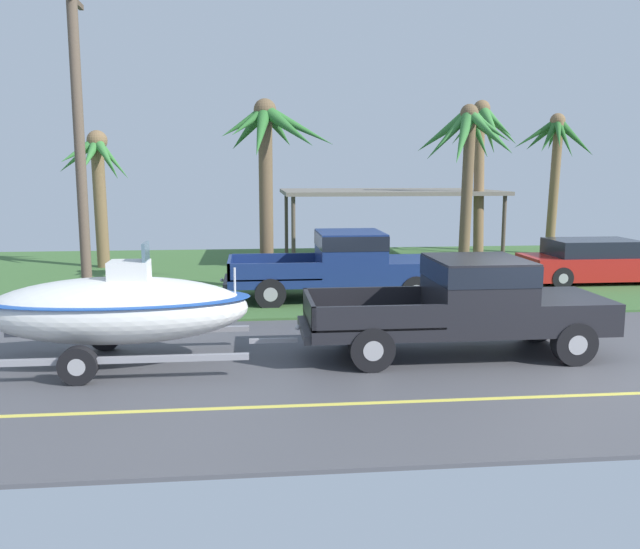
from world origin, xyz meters
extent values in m
cube|color=#4C4C51|center=(0.00, 0.00, -0.03)|extent=(36.00, 8.00, 0.06)
cube|color=#3D6633|center=(0.00, 11.00, 0.00)|extent=(36.00, 14.00, 0.11)
cube|color=#DBCC4C|center=(0.00, -1.80, 0.00)|extent=(34.20, 0.12, 0.01)
cube|color=black|center=(-1.46, 0.67, 0.63)|extent=(5.68, 1.92, 0.22)
cube|color=black|center=(0.59, 0.67, 0.93)|extent=(1.59, 1.92, 0.38)
cube|color=black|center=(-1.06, 0.67, 1.31)|extent=(1.71, 1.92, 1.13)
cube|color=black|center=(-1.06, 0.67, 1.64)|extent=(1.73, 1.94, 0.38)
cube|color=black|center=(-3.11, 0.67, 0.76)|extent=(2.39, 1.92, 0.04)
cube|color=black|center=(-3.11, 1.59, 0.96)|extent=(2.39, 0.08, 0.45)
cube|color=black|center=(-3.11, -0.25, 0.96)|extent=(2.39, 0.08, 0.45)
cube|color=black|center=(-4.26, 0.67, 0.96)|extent=(0.08, 1.92, 0.45)
cube|color=#333338|center=(-4.36, 0.67, 0.57)|extent=(0.12, 1.73, 0.16)
sphere|color=#B2B2B7|center=(-4.48, 0.67, 0.62)|extent=(0.10, 0.10, 0.10)
cylinder|color=black|center=(0.51, 1.52, 0.40)|extent=(0.80, 0.28, 0.80)
cylinder|color=#9E9EA3|center=(0.51, 1.52, 0.40)|extent=(0.36, 0.29, 0.36)
cylinder|color=black|center=(0.51, -0.17, 0.40)|extent=(0.80, 0.28, 0.80)
cylinder|color=#9E9EA3|center=(0.51, -0.17, 0.40)|extent=(0.36, 0.29, 0.36)
cylinder|color=black|center=(-3.23, 1.52, 0.40)|extent=(0.80, 0.28, 0.80)
cylinder|color=#9E9EA3|center=(-3.23, 1.52, 0.40)|extent=(0.36, 0.29, 0.36)
cylinder|color=black|center=(-3.23, -0.17, 0.40)|extent=(0.80, 0.28, 0.80)
cylinder|color=#9E9EA3|center=(-3.23, -0.17, 0.40)|extent=(0.36, 0.29, 0.36)
cube|color=gray|center=(-4.93, 0.67, 0.38)|extent=(0.90, 0.10, 0.08)
cube|color=gray|center=(-7.73, 1.69, 0.38)|extent=(4.69, 0.12, 0.10)
cube|color=gray|center=(-7.73, -0.34, 0.38)|extent=(4.69, 0.12, 0.10)
cylinder|color=black|center=(-8.20, 1.75, 0.32)|extent=(0.64, 0.22, 0.64)
cylinder|color=#9E9EA3|center=(-8.20, 1.75, 0.32)|extent=(0.29, 0.23, 0.29)
cylinder|color=black|center=(-8.20, -0.40, 0.32)|extent=(0.64, 0.22, 0.64)
cylinder|color=#9E9EA3|center=(-8.20, -0.40, 0.32)|extent=(0.29, 0.23, 0.29)
ellipsoid|color=white|center=(-7.73, 0.67, 1.02)|extent=(4.68, 2.03, 1.19)
ellipsoid|color=#1E4CA5|center=(-7.73, 0.67, 1.23)|extent=(4.77, 2.07, 0.12)
cube|color=silver|center=(-7.50, 0.67, 1.59)|extent=(0.70, 0.60, 0.65)
cube|color=slate|center=(-7.20, 0.67, 2.06)|extent=(0.06, 0.56, 0.36)
cylinder|color=silver|center=(-5.62, 0.67, 1.51)|extent=(0.04, 0.04, 0.50)
cube|color=navy|center=(-3.07, 6.24, 0.63)|extent=(5.72, 2.06, 0.22)
cube|color=navy|center=(-1.01, 6.24, 0.93)|extent=(1.60, 2.06, 0.38)
cube|color=navy|center=(-2.67, 6.24, 1.31)|extent=(1.72, 2.06, 1.14)
cube|color=black|center=(-2.67, 6.24, 1.65)|extent=(1.74, 2.08, 0.38)
cube|color=#112047|center=(-4.73, 6.24, 0.76)|extent=(2.40, 2.06, 0.04)
cube|color=navy|center=(-4.73, 7.23, 0.96)|extent=(2.40, 0.08, 0.45)
cube|color=navy|center=(-4.73, 5.25, 0.96)|extent=(2.40, 0.08, 0.45)
cube|color=navy|center=(-5.89, 6.24, 0.96)|extent=(0.08, 2.06, 0.45)
cube|color=#333338|center=(-5.99, 6.24, 0.57)|extent=(0.12, 1.86, 0.16)
sphere|color=#B2B2B7|center=(-6.11, 6.24, 0.62)|extent=(0.10, 0.10, 0.10)
cylinder|color=black|center=(-1.09, 7.16, 0.40)|extent=(0.80, 0.28, 0.80)
cylinder|color=#9E9EA3|center=(-1.09, 7.16, 0.40)|extent=(0.36, 0.29, 0.36)
cylinder|color=black|center=(-1.09, 5.32, 0.40)|extent=(0.80, 0.28, 0.80)
cylinder|color=#9E9EA3|center=(-1.09, 5.32, 0.40)|extent=(0.36, 0.29, 0.36)
cylinder|color=black|center=(-4.85, 7.16, 0.40)|extent=(0.80, 0.28, 0.80)
cylinder|color=#9E9EA3|center=(-4.85, 7.16, 0.40)|extent=(0.36, 0.29, 0.36)
cylinder|color=black|center=(-4.85, 5.32, 0.40)|extent=(0.80, 0.28, 0.80)
cylinder|color=#9E9EA3|center=(-4.85, 5.32, 0.40)|extent=(0.36, 0.29, 0.36)
cube|color=#B21E19|center=(5.45, 8.18, 0.53)|extent=(4.63, 1.89, 0.70)
cube|color=black|center=(5.22, 8.18, 1.13)|extent=(2.59, 1.73, 0.50)
cylinder|color=black|center=(7.03, 9.03, 0.33)|extent=(0.66, 0.22, 0.66)
cylinder|color=#9E9EA3|center=(7.03, 9.03, 0.33)|extent=(0.30, 0.23, 0.30)
cylinder|color=black|center=(3.88, 9.03, 0.33)|extent=(0.66, 0.22, 0.66)
cylinder|color=#9E9EA3|center=(3.88, 9.03, 0.33)|extent=(0.30, 0.23, 0.30)
cylinder|color=black|center=(3.88, 7.32, 0.33)|extent=(0.66, 0.22, 0.66)
cylinder|color=#9E9EA3|center=(3.88, 7.32, 0.33)|extent=(0.30, 0.23, 0.30)
cylinder|color=#4C4238|center=(3.59, 15.80, 1.31)|extent=(0.14, 0.14, 2.62)
cylinder|color=#4C4238|center=(3.59, 11.32, 1.31)|extent=(0.14, 0.14, 2.62)
cylinder|color=#4C4238|center=(-3.87, 15.80, 1.31)|extent=(0.14, 0.14, 2.62)
cylinder|color=#4C4238|center=(-3.87, 11.32, 1.31)|extent=(0.14, 0.14, 2.62)
cube|color=#6B665B|center=(-0.14, 13.56, 2.69)|extent=(7.95, 4.97, 0.14)
cylinder|color=brown|center=(7.02, 14.85, 2.73)|extent=(0.38, 0.67, 5.47)
cone|color=#286028|center=(7.73, 14.91, 4.88)|extent=(1.64, 0.45, 1.42)
cone|color=#286028|center=(7.68, 15.21, 5.05)|extent=(1.58, 1.04, 1.08)
cone|color=#286028|center=(7.21, 15.62, 4.92)|extent=(0.79, 1.84, 1.39)
cone|color=#286028|center=(6.70, 15.58, 4.90)|extent=(1.10, 1.83, 1.44)
cone|color=#286028|center=(6.21, 15.06, 4.92)|extent=(1.85, 0.76, 1.34)
cone|color=#286028|center=(6.60, 14.60, 4.84)|extent=(1.32, 1.02, 1.49)
cone|color=#286028|center=(6.72, 14.06, 4.90)|extent=(0.94, 1.84, 1.36)
cone|color=#286028|center=(7.06, 14.21, 4.72)|extent=(0.39, 1.51, 1.66)
cone|color=#286028|center=(7.61, 14.46, 4.76)|extent=(1.62, 1.24, 1.67)
sphere|color=brown|center=(7.02, 14.85, 5.46)|extent=(0.61, 0.61, 0.61)
cylinder|color=brown|center=(-10.59, 12.90, 2.26)|extent=(0.44, 0.63, 4.54)
cone|color=#387A38|center=(-10.09, 12.94, 3.86)|extent=(1.25, 0.38, 1.50)
cone|color=#387A38|center=(-10.35, 13.35, 3.85)|extent=(0.92, 1.31, 1.57)
cone|color=#387A38|center=(-10.81, 13.44, 4.04)|extent=(0.78, 1.35, 1.19)
cone|color=#387A38|center=(-11.35, 13.24, 3.98)|extent=(1.82, 1.06, 1.37)
cone|color=#387A38|center=(-11.14, 12.60, 4.15)|extent=(1.48, 1.05, 1.10)
cone|color=#387A38|center=(-10.72, 12.32, 4.01)|extent=(0.71, 1.50, 1.34)
cone|color=#387A38|center=(-10.18, 12.21, 3.99)|extent=(1.28, 1.76, 1.41)
sphere|color=brown|center=(-10.59, 12.90, 4.53)|extent=(0.70, 0.70, 0.70)
cylinder|color=brown|center=(1.06, 7.89, 2.57)|extent=(0.33, 0.60, 5.16)
cone|color=#387A38|center=(1.70, 7.79, 4.56)|extent=(1.62, 0.66, 1.48)
cone|color=#387A38|center=(1.52, 8.34, 4.52)|extent=(1.29, 1.27, 1.48)
cone|color=#387A38|center=(1.28, 8.54, 4.39)|extent=(0.87, 1.67, 1.76)
cone|color=#387A38|center=(0.49, 8.64, 4.62)|extent=(1.56, 1.87, 1.39)
cone|color=#387A38|center=(0.48, 8.02, 4.48)|extent=(1.47, 0.62, 1.54)
cone|color=#387A38|center=(0.56, 7.78, 4.64)|extent=(1.27, 0.55, 1.23)
cone|color=#387A38|center=(0.71, 7.34, 4.42)|extent=(1.23, 1.61, 1.74)
cone|color=#387A38|center=(1.30, 7.08, 4.64)|extent=(0.82, 1.86, 1.27)
cone|color=#387A38|center=(1.57, 7.58, 4.73)|extent=(1.30, 0.96, 1.07)
sphere|color=brown|center=(1.06, 7.89, 5.15)|extent=(0.53, 0.53, 0.53)
cylinder|color=brown|center=(2.75, 11.66, 2.81)|extent=(0.36, 0.81, 5.63)
cone|color=#387A38|center=(3.36, 11.57, 5.01)|extent=(1.55, 0.60, 1.50)
cone|color=#387A38|center=(3.22, 12.24, 4.87)|extent=(1.38, 1.59, 1.77)
cone|color=#387A38|center=(2.68, 12.11, 5.07)|extent=(0.49, 1.20, 1.32)
cone|color=#387A38|center=(2.35, 12.06, 5.02)|extent=(1.15, 1.17, 1.40)
cone|color=#387A38|center=(2.08, 11.61, 5.30)|extent=(1.53, 0.52, 1.02)
cone|color=#387A38|center=(2.31, 11.24, 4.76)|extent=(1.31, 1.28, 1.93)
cone|color=#387A38|center=(2.84, 10.94, 5.02)|extent=(0.65, 1.76, 1.53)
cone|color=#387A38|center=(3.11, 11.16, 5.12)|extent=(1.12, 1.35, 1.25)
sphere|color=brown|center=(2.75, 11.66, 5.62)|extent=(0.58, 0.58, 0.58)
cylinder|color=brown|center=(-4.87, 7.93, 2.59)|extent=(0.40, 0.40, 5.19)
cone|color=#2D6B2D|center=(-3.90, 7.83, 4.70)|extent=(2.11, 0.56, 1.28)
cone|color=#2D6B2D|center=(-4.49, 8.29, 4.71)|extent=(1.23, 1.21, 1.26)
cone|color=#2D6B2D|center=(-4.76, 8.76, 4.52)|extent=(0.55, 1.89, 1.59)
cone|color=#2D6B2D|center=(-5.34, 8.44, 4.65)|extent=(1.43, 1.48, 1.40)
cone|color=#2D6B2D|center=(-5.48, 7.81, 4.81)|extent=(1.46, 0.59, 1.04)
cone|color=#2D6B2D|center=(-5.33, 7.55, 4.81)|extent=(1.25, 1.11, 1.01)
cone|color=#2D6B2D|center=(-5.00, 7.22, 4.53)|extent=(0.75, 1.79, 1.63)
cone|color=#2D6B2D|center=(-4.25, 7.25, 4.67)|extent=(1.69, 1.80, 1.41)
sphere|color=brown|center=(-4.87, 7.93, 5.19)|extent=(0.64, 0.64, 0.64)
cylinder|color=brown|center=(-9.18, 4.56, 3.93)|extent=(0.24, 0.24, 7.87)
camera|label=1|loc=(-5.32, -11.41, 3.53)|focal=37.45mm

